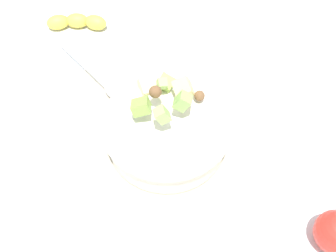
# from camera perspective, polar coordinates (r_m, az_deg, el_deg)

# --- Properties ---
(ground_plane) EXTENTS (2.40, 2.40, 0.00)m
(ground_plane) POSITION_cam_1_polar(r_m,az_deg,el_deg) (0.83, -0.76, -1.83)
(ground_plane) COLOR silver
(placemat) EXTENTS (0.51, 0.35, 0.01)m
(placemat) POSITION_cam_1_polar(r_m,az_deg,el_deg) (0.83, -0.76, -1.71)
(placemat) COLOR #BCB299
(placemat) RESTS_ON ground_plane
(salad_bowl) EXTENTS (0.25, 0.25, 0.13)m
(salad_bowl) POSITION_cam_1_polar(r_m,az_deg,el_deg) (0.79, -0.02, -0.29)
(salad_bowl) COLOR white
(salad_bowl) RESTS_ON placemat
(serving_spoon) EXTENTS (0.23, 0.04, 0.01)m
(serving_spoon) POSITION_cam_1_polar(r_m,az_deg,el_deg) (0.93, -8.91, 6.49)
(serving_spoon) COLOR #B7B7BC
(serving_spoon) RESTS_ON placemat
(banana_whole) EXTENTS (0.12, 0.13, 0.04)m
(banana_whole) POSITION_cam_1_polar(r_m,az_deg,el_deg) (1.06, -12.39, 13.79)
(banana_whole) COLOR yellow
(banana_whole) RESTS_ON ground_plane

